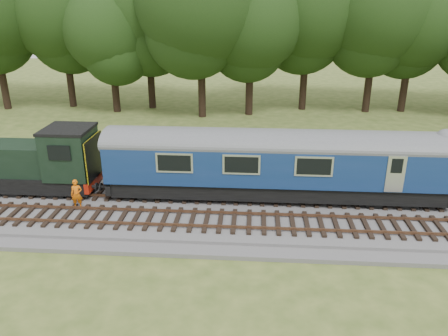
{
  "coord_description": "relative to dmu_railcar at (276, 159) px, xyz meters",
  "views": [
    {
      "loc": [
        -0.57,
        -20.44,
        10.58
      ],
      "look_at": [
        -2.13,
        1.4,
        2.0
      ],
      "focal_mm": 35.0,
      "sensor_mm": 36.0,
      "label": 1
    }
  ],
  "objects": [
    {
      "name": "ground",
      "position": [
        -0.66,
        -1.4,
        -2.61
      ],
      "size": [
        120.0,
        120.0,
        0.0
      ],
      "primitive_type": "plane",
      "color": "#3F551F",
      "rests_on": "ground"
    },
    {
      "name": "ballast",
      "position": [
        -0.66,
        -1.4,
        -2.43
      ],
      "size": [
        70.0,
        7.0,
        0.35
      ],
      "primitive_type": "cube",
      "color": "#4C4C4F",
      "rests_on": "ground"
    },
    {
      "name": "track_north",
      "position": [
        -0.66,
        -0.0,
        -2.19
      ],
      "size": [
        67.2,
        2.4,
        0.21
      ],
      "color": "black",
      "rests_on": "ballast"
    },
    {
      "name": "track_south",
      "position": [
        -0.66,
        -3.0,
        -2.19
      ],
      "size": [
        67.2,
        2.4,
        0.21
      ],
      "color": "black",
      "rests_on": "ballast"
    },
    {
      "name": "fence",
      "position": [
        -0.66,
        3.1,
        -2.61
      ],
      "size": [
        64.0,
        0.12,
        1.0
      ],
      "primitive_type": null,
      "color": "#6B6054",
      "rests_on": "ground"
    },
    {
      "name": "tree_line",
      "position": [
        -0.66,
        20.6,
        -2.61
      ],
      "size": [
        70.0,
        8.0,
        18.0
      ],
      "primitive_type": null,
      "color": "black",
      "rests_on": "ground"
    },
    {
      "name": "dmu_railcar",
      "position": [
        0.0,
        0.0,
        0.0
      ],
      "size": [
        18.05,
        2.86,
        3.88
      ],
      "color": "black",
      "rests_on": "ground"
    },
    {
      "name": "shunter_loco",
      "position": [
        -13.93,
        0.0,
        -0.63
      ],
      "size": [
        8.92,
        2.6,
        3.38
      ],
      "color": "black",
      "rests_on": "ground"
    },
    {
      "name": "worker",
      "position": [
        -10.25,
        -2.04,
        -1.47
      ],
      "size": [
        0.65,
        0.5,
        1.58
      ],
      "primitive_type": "imported",
      "rotation": [
        0.0,
        0.0,
        0.22
      ],
      "color": "orange",
      "rests_on": "ballast"
    }
  ]
}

